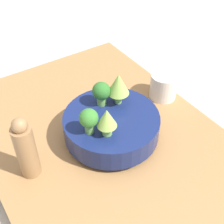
% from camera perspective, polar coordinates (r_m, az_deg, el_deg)
% --- Properties ---
extents(ground_plane, '(6.00, 6.00, 0.00)m').
position_cam_1_polar(ground_plane, '(0.94, -1.20, -6.93)').
color(ground_plane, '#ADA89E').
extents(table, '(0.93, 0.64, 0.05)m').
position_cam_1_polar(table, '(0.92, -1.22, -6.01)').
color(table, '#9E7042').
rests_on(table, ground_plane).
extents(bowl, '(0.27, 0.27, 0.08)m').
position_cam_1_polar(bowl, '(0.88, 0.00, -2.62)').
color(bowl, navy).
rests_on(bowl, table).
extents(romanesco_piece_far, '(0.05, 0.05, 0.08)m').
position_cam_1_polar(romanesco_piece_far, '(0.78, -0.94, -1.36)').
color(romanesco_piece_far, '#7AB256').
rests_on(romanesco_piece_far, bowl).
extents(romanesco_piece_near, '(0.06, 0.06, 0.10)m').
position_cam_1_polar(romanesco_piece_near, '(0.87, 1.19, 5.01)').
color(romanesco_piece_near, '#7AB256').
rests_on(romanesco_piece_near, bowl).
extents(broccoli_floret_right, '(0.05, 0.05, 0.07)m').
position_cam_1_polar(broccoli_floret_right, '(0.88, -1.96, 3.65)').
color(broccoli_floret_right, '#6BA34C').
rests_on(broccoli_floret_right, bowl).
extents(broccoli_floret_back, '(0.05, 0.05, 0.07)m').
position_cam_1_polar(broccoli_floret_back, '(0.79, -4.26, -1.34)').
color(broccoli_floret_back, '#609347').
rests_on(broccoli_floret_back, bowl).
extents(cup, '(0.09, 0.09, 0.09)m').
position_cam_1_polar(cup, '(1.04, 9.40, 4.75)').
color(cup, silver).
rests_on(cup, table).
extents(pepper_mill, '(0.05, 0.05, 0.19)m').
position_cam_1_polar(pepper_mill, '(0.79, -15.49, -6.49)').
color(pepper_mill, '#997047').
rests_on(pepper_mill, table).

